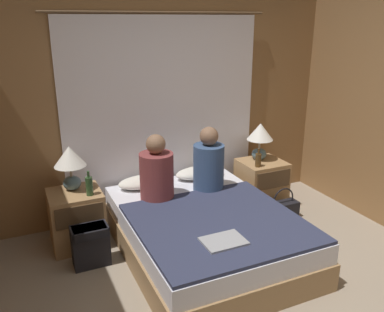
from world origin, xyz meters
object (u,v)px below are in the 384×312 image
at_px(laptop_on_bed, 224,241).
at_px(lamp_right, 260,136).
at_px(beer_bottle_on_right_stand, 258,160).
at_px(person_left_in_bed, 157,173).
at_px(handbag_on_floor, 283,209).
at_px(bed, 205,233).
at_px(person_right_in_bed, 209,164).
at_px(backpack_on_floor, 90,243).
at_px(lamp_left, 70,161).
at_px(pillow_right, 200,172).
at_px(beer_bottle_on_left_stand, 89,186).
at_px(nightstand_left, 77,218).
at_px(nightstand_right, 261,184).
at_px(pillow_left, 145,182).

bearing_deg(laptop_on_bed, lamp_right, 48.05).
distance_m(lamp_right, beer_bottle_on_right_stand, 0.32).
height_order(person_left_in_bed, handbag_on_floor, person_left_in_bed).
distance_m(bed, person_left_in_bed, 0.73).
xyz_separation_m(lamp_right, person_right_in_bed, (-0.80, -0.28, -0.13)).
bearing_deg(backpack_on_floor, bed, -13.59).
xyz_separation_m(lamp_left, person_left_in_bed, (0.75, -0.28, -0.14)).
bearing_deg(pillow_right, beer_bottle_on_left_stand, -168.66).
height_order(lamp_right, laptop_on_bed, lamp_right).
bearing_deg(backpack_on_floor, lamp_left, 95.21).
bearing_deg(person_right_in_bed, nightstand_left, 171.07).
bearing_deg(laptop_on_bed, nightstand_right, 46.30).
relative_size(bed, person_right_in_bed, 2.90).
height_order(lamp_right, beer_bottle_on_right_stand, lamp_right).
bearing_deg(pillow_left, bed, -67.88).
bearing_deg(beer_bottle_on_right_stand, backpack_on_floor, -171.41).
bearing_deg(beer_bottle_on_left_stand, laptop_on_bed, -54.31).
distance_m(nightstand_right, pillow_left, 1.39).
relative_size(pillow_right, laptop_on_bed, 1.68).
bearing_deg(beer_bottle_on_left_stand, pillow_right, 11.34).
bearing_deg(pillow_left, handbag_on_floor, -19.76).
xyz_separation_m(bed, lamp_right, (1.05, 0.73, 0.62)).
relative_size(bed, handbag_on_floor, 5.41).
relative_size(bed, nightstand_right, 3.52).
height_order(bed, laptop_on_bed, laptop_on_bed).
distance_m(person_left_in_bed, laptop_on_bed, 1.07).
relative_size(nightstand_right, person_right_in_bed, 0.82).
relative_size(person_right_in_bed, beer_bottle_on_left_stand, 2.82).
height_order(person_right_in_bed, beer_bottle_on_right_stand, person_right_in_bed).
xyz_separation_m(person_left_in_bed, backpack_on_floor, (-0.71, -0.20, -0.48)).
distance_m(pillow_left, backpack_on_floor, 0.92).
relative_size(person_right_in_bed, handbag_on_floor, 1.86).
bearing_deg(pillow_left, nightstand_left, -169.98).
distance_m(pillow_right, backpack_on_floor, 1.46).
height_order(nightstand_right, backpack_on_floor, nightstand_right).
bearing_deg(laptop_on_bed, backpack_on_floor, 136.90).
bearing_deg(lamp_left, beer_bottle_on_left_stand, -57.77).
bearing_deg(pillow_left, backpack_on_floor, -141.94).
xyz_separation_m(nightstand_right, beer_bottle_on_right_stand, (-0.14, -0.12, 0.35)).
xyz_separation_m(bed, beer_bottle_on_left_stand, (-0.93, 0.53, 0.43)).
xyz_separation_m(pillow_left, person_left_in_bed, (0.02, -0.34, 0.21)).
distance_m(nightstand_left, lamp_right, 2.18).
xyz_separation_m(pillow_right, backpack_on_floor, (-1.33, -0.54, -0.27)).
relative_size(lamp_left, pillow_right, 0.77).
height_order(beer_bottle_on_left_stand, handbag_on_floor, beer_bottle_on_left_stand).
xyz_separation_m(person_right_in_bed, handbag_on_floor, (0.84, -0.17, -0.60)).
distance_m(pillow_right, laptop_on_bed, 1.44).
bearing_deg(person_right_in_bed, person_left_in_bed, 180.00).
relative_size(nightstand_right, beer_bottle_on_right_stand, 2.60).
bearing_deg(nightstand_right, beer_bottle_on_right_stand, -139.68).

